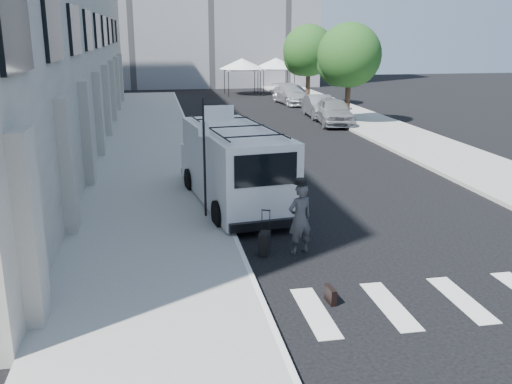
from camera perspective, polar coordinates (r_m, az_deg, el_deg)
name	(u,v)px	position (r m, az deg, el deg)	size (l,w,h in m)	color
ground	(320,254)	(14.65, 6.43, -6.18)	(120.00, 120.00, 0.00)	black
sidewalk_left	(149,142)	(29.49, -10.63, 4.96)	(4.50, 48.00, 0.15)	gray
sidewalk_right	(368,123)	(35.88, 11.16, 6.82)	(4.00, 56.00, 0.15)	gray
sign_pole	(212,132)	(16.52, -4.43, 5.96)	(1.03, 0.07, 3.50)	black
tree_near	(347,58)	(35.12, 9.07, 13.13)	(3.80, 3.83, 6.03)	black
tree_far	(307,52)	(43.72, 5.10, 13.73)	(3.80, 3.83, 6.03)	black
tent_left	(242,64)	(51.69, -1.42, 12.68)	(4.00, 4.00, 3.20)	black
tent_right	(276,63)	(52.77, 2.01, 12.74)	(4.00, 4.00, 3.20)	black
businessman	(300,219)	(14.37, 4.41, -2.68)	(0.67, 0.44, 1.83)	#3D3D3F
briefcase	(330,295)	(12.14, 7.45, -10.15)	(0.12, 0.44, 0.34)	black
suitcase	(265,243)	(14.43, 0.86, -5.14)	(0.39, 0.47, 1.13)	black
cargo_van	(234,165)	(18.37, -2.26, 2.68)	(3.04, 6.97, 2.52)	silver
parked_car_a	(334,111)	(35.10, 7.81, 7.99)	(1.91, 4.75, 1.62)	gray
parked_car_b	(320,107)	(37.99, 6.38, 8.49)	(1.54, 4.41, 1.45)	#4D4F53
parked_car_c	(292,94)	(45.18, 3.64, 9.72)	(2.09, 5.15, 1.50)	#A2A4AA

